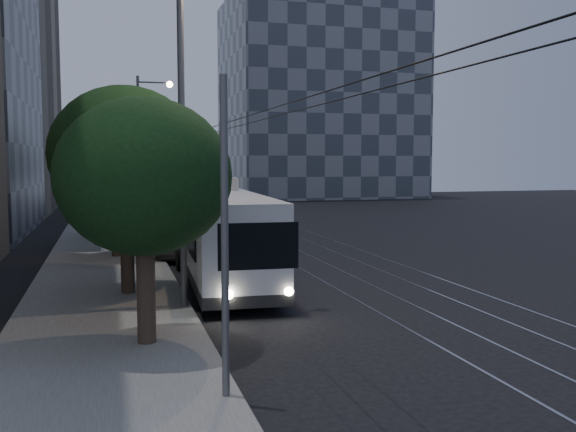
% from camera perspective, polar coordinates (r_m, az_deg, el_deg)
% --- Properties ---
extents(ground, '(120.00, 120.00, 0.00)m').
position_cam_1_polar(ground, '(23.03, 3.15, -6.24)').
color(ground, black).
rests_on(ground, ground).
extents(sidewalk, '(5.00, 90.00, 0.15)m').
position_cam_1_polar(sidewalk, '(41.61, -15.86, -1.28)').
color(sidewalk, slate).
rests_on(sidewalk, ground).
extents(tram_rails, '(4.52, 90.00, 0.02)m').
position_cam_1_polar(tram_rails, '(42.76, -2.34, -1.02)').
color(tram_rails, '#9D9CA5').
rests_on(tram_rails, ground).
extents(overhead_wires, '(2.23, 90.00, 6.00)m').
position_cam_1_polar(overhead_wires, '(41.45, -12.48, 3.48)').
color(overhead_wires, black).
rests_on(overhead_wires, ground).
extents(building_distant_right, '(22.00, 18.00, 24.00)m').
position_cam_1_polar(building_distant_right, '(80.81, 2.68, 10.33)').
color(building_distant_right, '#3C434C').
rests_on(building_distant_right, ground).
extents(trolleybus, '(3.21, 12.68, 5.63)m').
position_cam_1_polar(trolleybus, '(24.08, -6.00, -1.58)').
color(trolleybus, silver).
rests_on(trolleybus, ground).
extents(pickup_silver, '(5.19, 6.96, 1.76)m').
position_cam_1_polar(pickup_silver, '(30.51, -8.10, -1.84)').
color(pickup_silver, '#ABADB2').
rests_on(pickup_silver, ground).
extents(car_white_a, '(2.68, 4.63, 1.48)m').
position_cam_1_polar(car_white_a, '(40.40, -11.35, -0.42)').
color(car_white_a, '#BAB9BE').
rests_on(car_white_a, ground).
extents(car_white_b, '(2.93, 4.72, 1.28)m').
position_cam_1_polar(car_white_b, '(43.61, -10.22, -0.14)').
color(car_white_b, silver).
rests_on(car_white_b, ground).
extents(car_white_c, '(2.27, 4.80, 1.52)m').
position_cam_1_polar(car_white_c, '(48.06, -11.29, 0.46)').
color(car_white_c, '#BABABE').
rests_on(car_white_c, ground).
extents(car_white_d, '(2.82, 4.11, 1.30)m').
position_cam_1_polar(car_white_d, '(54.65, -12.49, 0.86)').
color(car_white_d, silver).
rests_on(car_white_d, ground).
extents(tree_0, '(4.13, 4.13, 5.97)m').
position_cam_1_polar(tree_0, '(15.36, -12.69, 3.38)').
color(tree_0, '#32261B').
rests_on(tree_0, ground).
extents(tree_1, '(4.85, 4.85, 6.87)m').
position_cam_1_polar(tree_1, '(21.38, -14.28, 5.35)').
color(tree_1, '#32261B').
rests_on(tree_1, ground).
extents(tree_2, '(4.49, 4.49, 6.15)m').
position_cam_1_polar(tree_2, '(29.86, -15.13, 4.11)').
color(tree_2, '#32261B').
rests_on(tree_2, ground).
extents(tree_3, '(5.04, 5.04, 6.89)m').
position_cam_1_polar(tree_3, '(37.39, -14.50, 5.02)').
color(tree_3, '#32261B').
rests_on(tree_3, ground).
extents(tree_4, '(5.57, 5.57, 7.44)m').
position_cam_1_polar(tree_4, '(50.97, -14.84, 5.32)').
color(tree_4, '#32261B').
rests_on(tree_4, ground).
extents(tree_5, '(3.84, 3.84, 5.86)m').
position_cam_1_polar(tree_5, '(59.22, -15.30, 4.46)').
color(tree_5, '#32261B').
rests_on(tree_5, ground).
extents(streetlamp_near, '(2.67, 0.44, 11.20)m').
position_cam_1_polar(streetlamp_near, '(19.29, -8.19, 11.47)').
color(streetlamp_near, '#5C5C5F').
rests_on(streetlamp_near, ground).
extents(streetlamp_far, '(2.46, 0.44, 10.21)m').
position_cam_1_polar(streetlamp_far, '(45.54, -12.59, 6.96)').
color(streetlamp_far, '#5C5C5F').
rests_on(streetlamp_far, ground).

